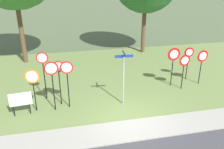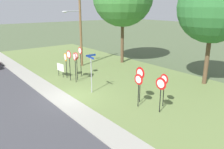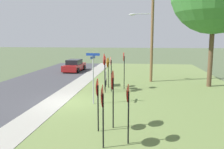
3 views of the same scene
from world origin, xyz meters
The scene contains 16 objects.
ground_plane centered at (0.00, 0.00, 0.00)m, with size 160.00×160.00×0.00m, color #4C5B3D.
sidewalk_strip centered at (0.00, -0.80, 0.03)m, with size 44.00×1.60×0.06m, color #99968C.
grass_median centered at (0.00, 6.00, 0.02)m, with size 44.00×12.00×0.04m, color olive.
stop_sign_near_left centered at (-4.05, 3.19, 2.06)m, with size 0.65×0.10×2.82m.
stop_sign_near_right centered at (-3.55, 1.77, 2.04)m, with size 0.71×0.10×2.75m.
stop_sign_far_left centered at (-4.53, 1.91, 1.76)m, with size 0.76×0.13×2.36m.
stop_sign_far_center centered at (-2.80, 1.92, 1.95)m, with size 0.67×0.12×2.65m.
stop_sign_far_right centered at (-3.22, 2.31, 1.87)m, with size 0.62×0.12×2.56m.
yield_sign_near_left centered at (5.24, 3.98, 1.72)m, with size 0.68×0.12×2.27m.
yield_sign_near_right centered at (5.69, 3.11, 1.76)m, with size 0.78×0.11×2.31m.
yield_sign_far_left centered at (3.77, 3.25, 1.95)m, with size 0.82×0.11×2.54m.
yield_sign_far_right centered at (4.22, 2.67, 1.72)m, with size 0.73×0.11×2.26m.
street_name_post centered at (0.14, 1.68, 1.84)m, with size 0.96×0.81×3.02m.
utility_pole centered at (-7.56, 5.26, 4.53)m, with size 2.10×2.18×8.29m.
notice_board centered at (-5.20, 1.66, 0.87)m, with size 1.10×0.15×1.25m.
parked_hatchback_near centered at (-13.39, -3.36, 0.64)m, with size 4.30×2.01×1.39m.
Camera 3 is at (13.49, 4.40, 3.95)m, focal length 37.58 mm.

